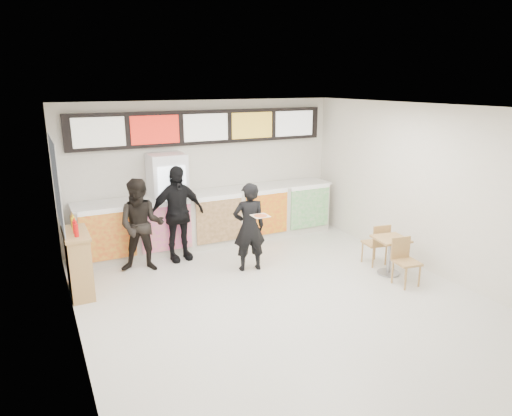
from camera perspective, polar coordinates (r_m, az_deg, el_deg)
floor at (r=7.32m, az=3.73°, el=-11.80°), size 7.00×7.00×0.00m
ceiling at (r=6.52m, az=4.20°, el=12.34°), size 7.00×7.00×0.00m
wall_back at (r=9.86m, az=-6.40°, el=4.55°), size 6.00×0.00×6.00m
wall_left at (r=5.91m, az=-22.11°, el=-3.96°), size 0.00×7.00×7.00m
wall_right at (r=8.64m, az=21.39°, el=2.02°), size 0.00×7.00×7.00m
service_counter at (r=9.71m, az=-5.41°, el=-1.23°), size 5.56×0.77×1.14m
menu_board at (r=9.65m, az=-6.39°, el=10.01°), size 5.50×0.14×0.70m
drinks_fridge at (r=9.33m, az=-10.86°, el=0.60°), size 0.70×0.67×2.00m
mirror_panel at (r=8.22m, az=-23.72°, el=2.91°), size 0.01×2.00×1.50m
customer_main at (r=8.25m, az=-0.86°, el=-2.40°), size 0.66×0.49×1.64m
customer_left at (r=8.47m, az=-14.13°, el=-2.14°), size 1.01×0.90×1.72m
customer_mid at (r=8.83m, az=-9.84°, el=-0.71°), size 1.12×0.56×1.85m
pizza_slice at (r=7.77m, az=0.56°, el=-0.94°), size 0.36×0.36×0.02m
cafe_table at (r=8.52m, az=16.43°, el=-4.94°), size 0.62×1.43×0.81m
condiment_ledge at (r=7.96m, az=-21.29°, el=-6.35°), size 0.38×0.94×1.25m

